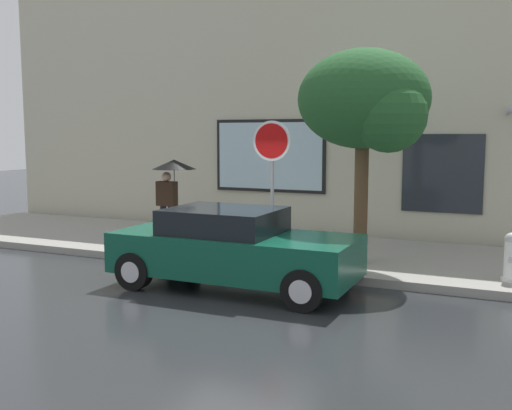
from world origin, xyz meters
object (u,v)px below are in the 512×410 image
Objects in this scene: pedestrian_with_umbrella at (172,176)px; parked_car at (233,249)px; stop_sign at (272,163)px; fire_hydrant at (511,257)px; street_tree at (368,103)px.

parked_car is at bearing -43.09° from pedestrian_with_umbrella.
stop_sign reaches higher than parked_car.
fire_hydrant is 7.35m from pedestrian_with_umbrella.
stop_sign reaches higher than fire_hydrant.
street_tree is (-2.52, 0.23, 2.60)m from fire_hydrant.
pedestrian_with_umbrella is at bearing 171.33° from street_tree.
stop_sign is at bearing -21.36° from pedestrian_with_umbrella.
parked_car is 1.02× the size of street_tree.
fire_hydrant is at bearing -5.28° from street_tree.
fire_hydrant is at bearing 22.74° from parked_car.
street_tree reaches higher than parked_car.
street_tree is (1.76, 2.03, 2.48)m from parked_car.
parked_car is at bearing -157.26° from fire_hydrant.
fire_hydrant is (4.28, 1.79, -0.12)m from parked_car.
pedestrian_with_umbrella is (-7.21, 0.95, 1.09)m from fire_hydrant.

